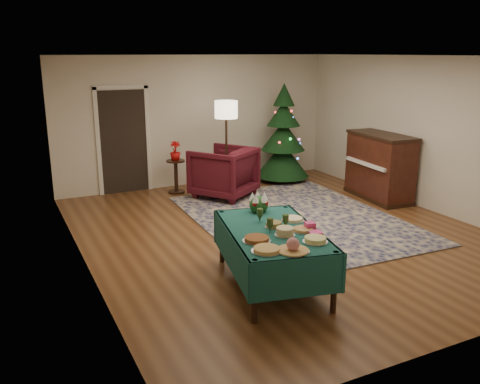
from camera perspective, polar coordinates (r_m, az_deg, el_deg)
name	(u,v)px	position (r m, az deg, el deg)	size (l,w,h in m)	color
room_shell	(284,148)	(7.73, 4.93, 4.93)	(7.00, 7.00, 7.00)	#593319
doorway	(123,139)	(10.38, -12.95, 5.87)	(1.08, 0.04, 2.16)	black
rug	(295,219)	(8.72, 6.21, -2.99)	(3.20, 4.20, 0.02)	#131747
buffet_table	(272,241)	(6.12, 3.64, -5.48)	(1.44, 2.02, 0.71)	black
platter_0	(267,250)	(5.41, 3.01, -6.49)	(0.33, 0.33, 0.04)	silver
platter_1	(293,246)	(5.42, 5.96, -6.11)	(0.35, 0.35, 0.15)	silver
platter_2	(315,240)	(5.72, 8.45, -5.33)	(0.28, 0.28, 0.06)	silver
platter_3	(257,239)	(5.69, 1.88, -5.33)	(0.32, 0.32, 0.05)	silver
platter_4	(285,232)	(5.87, 5.07, -4.47)	(0.24, 0.24, 0.10)	silver
platter_5	(303,230)	(6.04, 7.13, -4.22)	(0.27, 0.27, 0.04)	silver
platter_6	(274,225)	(6.14, 3.84, -3.69)	(0.22, 0.22, 0.07)	silver
platter_7	(293,219)	(6.40, 5.95, -3.06)	(0.29, 0.29, 0.04)	silver
goblet_0	(260,215)	(6.32, 2.24, -2.56)	(0.08, 0.08, 0.17)	#2D471E
goblet_1	(286,221)	(6.11, 5.14, -3.24)	(0.08, 0.08, 0.17)	#2D471E
goblet_2	(270,225)	(5.97, 3.39, -3.67)	(0.08, 0.08, 0.17)	#2D471E
napkin_stack	(315,233)	(5.95, 8.44, -4.59)	(0.14, 0.14, 0.04)	#EC418D
gift_box	(310,226)	(6.09, 7.85, -3.82)	(0.11, 0.11, 0.10)	#D33A7F
centerpiece	(259,203)	(6.69, 2.12, -1.21)	(0.26, 0.26, 0.29)	#1E4C1E
armchair	(224,170)	(9.87, -1.87, 2.51)	(1.05, 0.99, 1.09)	#460F18
floor_lamp	(226,115)	(9.97, -1.56, 8.60)	(0.45, 0.45, 1.84)	#A57F3F
side_table	(176,177)	(10.29, -7.19, 1.68)	(0.37, 0.37, 0.67)	black
potted_plant	(175,155)	(10.19, -7.27, 4.14)	(0.21, 0.38, 0.21)	#B30D0C
christmas_tree	(283,138)	(11.13, 4.86, 6.09)	(1.29, 1.29, 2.12)	black
piano	(380,167)	(10.11, 15.40, 2.70)	(0.81, 1.51, 1.26)	black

